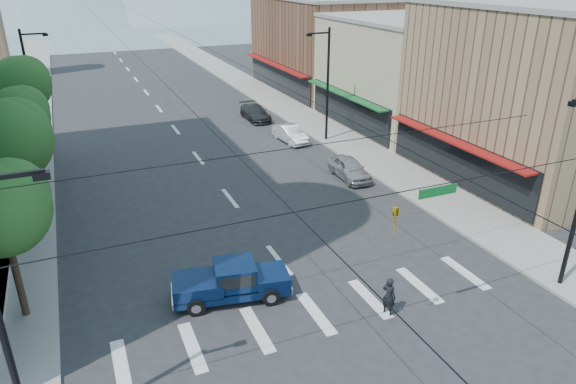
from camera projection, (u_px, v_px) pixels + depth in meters
name	position (u px, v px, depth m)	size (l,w,h in m)	color
ground	(337.00, 334.00, 20.07)	(160.00, 160.00, 0.00)	#28282B
sidewalk_left	(29.00, 116.00, 49.33)	(4.00, 120.00, 0.15)	gray
sidewalk_right	(263.00, 93.00, 58.03)	(4.00, 120.00, 0.15)	gray
shop_near	(538.00, 95.00, 33.52)	(12.00, 14.00, 11.00)	#8C6B4C
shop_mid	(409.00, 73.00, 45.69)	(12.00, 14.00, 9.00)	tan
shop_far	(327.00, 45.00, 58.94)	(12.00, 18.00, 10.00)	brown
tree_near	(4.00, 205.00, 19.18)	(3.65, 3.64, 6.71)	black
tree_midnear	(11.00, 138.00, 24.83)	(4.09, 4.09, 7.52)	black
tree_midfar	(20.00, 115.00, 30.96)	(3.65, 3.64, 6.71)	black
tree_far	(23.00, 83.00, 36.60)	(4.09, 4.09, 7.52)	black
signal_rig	(362.00, 240.00, 17.44)	(21.80, 0.20, 9.00)	black
lamp_pole_nw	(32.00, 84.00, 39.45)	(2.00, 0.25, 9.00)	black
lamp_pole_ne	(326.00, 81.00, 40.45)	(2.00, 0.25, 9.00)	black
pickup_truck	(231.00, 281.00, 21.89)	(5.26, 2.64, 1.70)	#07183A
pedestrian	(389.00, 296.00, 20.92)	(0.62, 0.41, 1.71)	black
parked_car_near	(350.00, 168.00, 34.62)	(1.68, 4.16, 1.42)	#98999C
parked_car_mid	(290.00, 134.00, 41.94)	(1.41, 4.05, 1.33)	silver
parked_car_far	(255.00, 113.00, 48.01)	(1.88, 4.62, 1.34)	#2C2C2E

